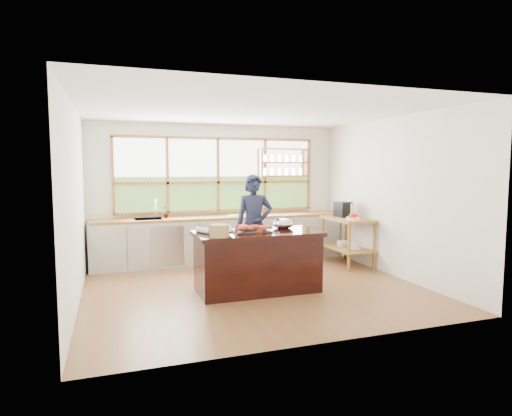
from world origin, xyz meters
name	(u,v)px	position (x,y,z in m)	size (l,w,h in m)	color
ground_plane	(253,287)	(0.00, 0.00, 0.00)	(5.00, 5.00, 0.00)	brown
room_shell	(244,173)	(0.02, 0.51, 1.75)	(5.02, 4.52, 2.71)	white
back_counter	(221,239)	(-0.02, 1.94, 0.45)	(4.90, 0.63, 0.90)	#B9B5AE
right_shelf_unit	(348,233)	(2.19, 0.89, 0.60)	(0.62, 1.10, 0.90)	#9D692B
island	(257,261)	(0.00, -0.20, 0.45)	(1.85, 0.90, 0.90)	black
cook	(254,225)	(0.25, 0.69, 0.87)	(0.63, 0.41, 1.73)	#181D32
potted_plant	(166,211)	(-1.07, 2.00, 1.03)	(0.14, 0.09, 0.26)	slate
cutting_board	(238,215)	(0.34, 1.94, 0.91)	(0.40, 0.30, 0.01)	#6DCC37
espresso_machine	(343,209)	(2.19, 1.08, 1.05)	(0.25, 0.27, 0.29)	black
wine_bottle	(352,211)	(2.24, 0.83, 1.04)	(0.07, 0.07, 0.28)	#C3C45D
fruit_bowl	(353,217)	(2.14, 0.62, 0.94)	(0.25, 0.25, 0.11)	white
slate_board	(250,231)	(-0.11, -0.19, 0.91)	(0.55, 0.40, 0.02)	black
lobster_pile	(252,228)	(-0.08, -0.20, 0.96)	(0.52, 0.44, 0.08)	red
mixing_bowl_left	(222,230)	(-0.58, -0.35, 0.97)	(0.32, 0.32, 0.15)	#B8BAC0
mixing_bowl_right	(283,224)	(0.50, 0.01, 0.97)	(0.34, 0.34, 0.16)	#B8BAC0
wine_glass	(278,222)	(0.24, -0.40, 1.06)	(0.08, 0.08, 0.22)	silver
wicker_basket	(219,231)	(-0.65, -0.50, 0.99)	(0.27, 0.27, 0.17)	#A5904E
parchment_roll	(203,230)	(-0.79, -0.09, 0.94)	(0.08, 0.08, 0.30)	silver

